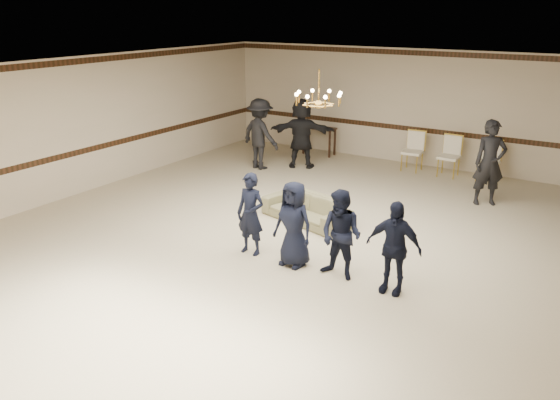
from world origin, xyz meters
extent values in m
cube|color=#B6AB8C|center=(0.00, 0.00, 0.00)|extent=(12.00, 14.00, 0.01)
cube|color=black|center=(0.00, 0.00, 3.20)|extent=(12.00, 14.00, 0.01)
cube|color=beige|center=(0.00, 7.00, 1.60)|extent=(12.00, 0.01, 3.20)
cube|color=beige|center=(-6.00, 0.00, 1.60)|extent=(0.01, 14.00, 3.20)
cube|color=#3B2011|center=(0.00, 6.99, 1.00)|extent=(12.00, 0.02, 0.14)
cube|color=#3B2011|center=(0.00, 6.99, 3.08)|extent=(12.00, 0.02, 0.14)
imported|color=black|center=(-0.52, -0.50, 0.76)|extent=(0.55, 0.37, 1.51)
imported|color=black|center=(0.38, -0.50, 0.76)|extent=(0.77, 0.53, 1.51)
imported|color=black|center=(1.28, -0.50, 0.76)|extent=(0.78, 0.64, 1.51)
imported|color=black|center=(2.18, -0.50, 0.76)|extent=(0.90, 0.40, 1.51)
imported|color=#77724F|center=(-0.46, 1.41, 0.29)|extent=(2.08, 1.22, 0.57)
imported|color=black|center=(-3.55, 4.25, 0.97)|extent=(1.38, 0.97, 1.94)
imported|color=black|center=(-2.65, 4.95, 0.97)|extent=(1.87, 1.24, 1.94)
imported|color=black|center=(2.45, 4.55, 0.97)|extent=(0.84, 0.77, 1.94)
cube|color=#321A10|center=(-2.91, 6.47, 0.42)|extent=(1.02, 0.45, 0.85)
camera|label=1|loc=(4.90, -8.05, 4.26)|focal=35.57mm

